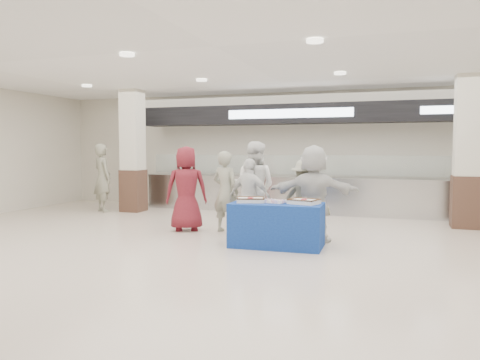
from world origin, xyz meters
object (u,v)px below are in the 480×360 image
(sheet_cake_left, at_px, (250,199))
(soldier_bg, at_px, (102,178))
(display_table, at_px, (277,225))
(chef_tall, at_px, (254,187))
(cupcake_tray, at_px, (274,201))
(chef_short, at_px, (250,197))
(sheet_cake_right, at_px, (304,201))
(soldier_a, at_px, (226,192))
(civilian_maroon, at_px, (186,189))
(civilian_white, at_px, (314,193))
(soldier_b, at_px, (305,199))

(sheet_cake_left, xyz_separation_m, soldier_bg, (-4.97, 2.83, 0.10))
(display_table, xyz_separation_m, chef_tall, (-0.76, 1.18, 0.53))
(cupcake_tray, bearing_deg, soldier_bg, 152.49)
(sheet_cake_left, relative_size, chef_short, 0.37)
(display_table, bearing_deg, sheet_cake_right, 2.45)
(sheet_cake_left, bearing_deg, chef_short, 108.27)
(cupcake_tray, xyz_separation_m, chef_short, (-0.70, 0.84, -0.04))
(soldier_a, relative_size, chef_tall, 0.90)
(cupcake_tray, relative_size, soldier_bg, 0.22)
(civilian_maroon, height_order, civilian_white, civilian_white)
(sheet_cake_left, bearing_deg, soldier_bg, 150.35)
(sheet_cake_left, distance_m, civilian_maroon, 1.91)
(display_table, relative_size, chef_short, 1.04)
(civilian_white, bearing_deg, soldier_a, -18.05)
(sheet_cake_right, xyz_separation_m, chef_tall, (-1.22, 1.14, 0.11))
(sheet_cake_left, height_order, chef_tall, chef_tall)
(cupcake_tray, xyz_separation_m, civilian_maroon, (-2.07, 0.92, 0.08))
(cupcake_tray, height_order, civilian_maroon, civilian_maroon)
(sheet_cake_left, bearing_deg, chef_tall, 104.08)
(sheet_cake_left, xyz_separation_m, sheet_cake_right, (0.92, 0.06, -0.00))
(soldier_a, xyz_separation_m, chef_tall, (0.55, 0.16, 0.09))
(cupcake_tray, bearing_deg, sheet_cake_right, 4.37)
(cupcake_tray, bearing_deg, civilian_maroon, 155.96)
(soldier_a, xyz_separation_m, chef_short, (0.56, -0.18, -0.07))
(chef_tall, height_order, chef_short, chef_tall)
(display_table, distance_m, sheet_cake_right, 0.63)
(display_table, height_order, cupcake_tray, cupcake_tray)
(soldier_b, relative_size, civilian_white, 0.85)
(display_table, height_order, soldier_bg, soldier_bg)
(civilian_maroon, bearing_deg, sheet_cake_right, 136.07)
(soldier_a, bearing_deg, chef_short, 178.27)
(civilian_white, distance_m, soldier_bg, 6.33)
(display_table, distance_m, soldier_bg, 6.13)
(civilian_maroon, height_order, soldier_bg, soldier_bg)
(civilian_maroon, xyz_separation_m, civilian_white, (2.64, -0.28, 0.01))
(cupcake_tray, relative_size, chef_short, 0.26)
(soldier_b, height_order, soldier_bg, soldier_bg)
(civilian_maroon, bearing_deg, display_table, 131.56)
(display_table, bearing_deg, chef_tall, 121.11)
(chef_short, xyz_separation_m, soldier_bg, (-4.68, 1.96, 0.15))
(sheet_cake_right, xyz_separation_m, soldier_a, (-1.77, 0.98, 0.01))
(sheet_cake_left, relative_size, soldier_bg, 0.31)
(cupcake_tray, bearing_deg, chef_tall, 121.23)
(display_table, xyz_separation_m, civilian_white, (0.52, 0.64, 0.50))
(soldier_b, distance_m, soldier_bg, 6.08)
(soldier_a, relative_size, soldier_b, 1.10)
(sheet_cake_right, distance_m, soldier_a, 2.02)
(chef_tall, bearing_deg, display_table, 126.37)
(soldier_a, height_order, soldier_b, soldier_a)
(cupcake_tray, xyz_separation_m, soldier_a, (-1.26, 1.02, 0.03))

